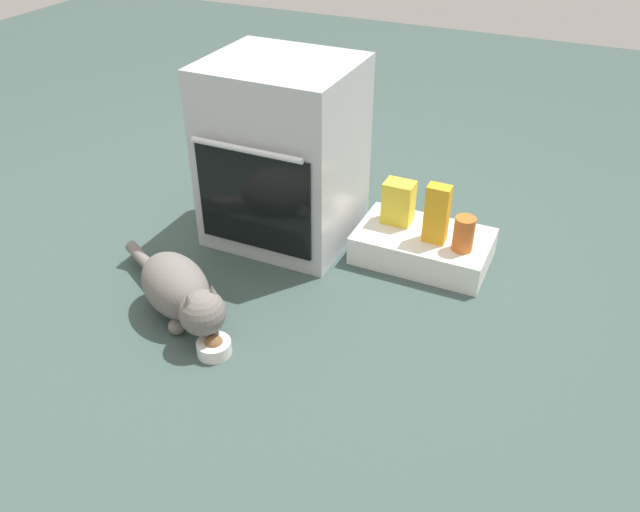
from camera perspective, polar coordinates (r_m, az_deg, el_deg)
name	(u,v)px	position (r m, az deg, el deg)	size (l,w,h in m)	color
ground	(230,279)	(2.57, -7.94, -2.04)	(8.00, 8.00, 0.00)	#384C47
oven	(283,154)	(2.66, -3.29, 9.04)	(0.57, 0.55, 0.75)	#B7BABF
pantry_cabinet	(423,246)	(2.66, 9.08, 0.86)	(0.53, 0.33, 0.12)	white
food_bowl	(214,346)	(2.22, -9.37, -7.89)	(0.12, 0.12, 0.07)	white
cat	(180,291)	(2.33, -12.29, -3.01)	(0.65, 0.41, 0.23)	slate
juice_carton	(437,214)	(2.53, 10.30, 3.68)	(0.09, 0.06, 0.24)	orange
snack_bag	(398,202)	(2.65, 6.96, 4.73)	(0.12, 0.09, 0.18)	yellow
sauce_jar	(464,234)	(2.52, 12.60, 1.92)	(0.08, 0.08, 0.14)	#D16023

